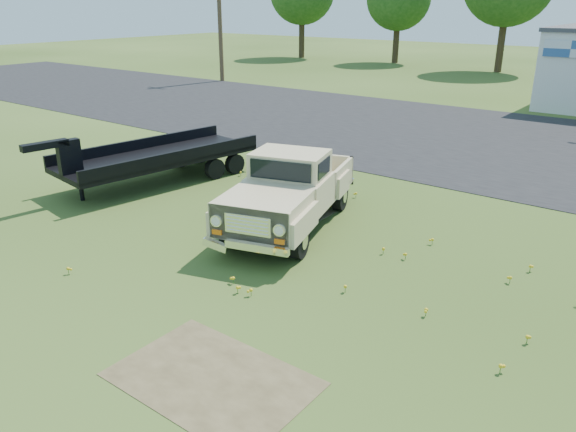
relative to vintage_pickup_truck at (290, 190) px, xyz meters
The scene contains 7 objects.
ground 3.11m from the vintage_pickup_truck, 64.10° to the right, with size 140.00×140.00×0.00m, color #2F4315.
asphalt_lot 12.45m from the vintage_pickup_truck, 84.03° to the left, with size 90.00×14.00×0.02m, color black.
dirt_patch_a 6.38m from the vintage_pickup_truck, 63.75° to the right, with size 3.00×2.00×0.01m, color #4B4028.
dirt_patch_b 1.48m from the vintage_pickup_truck, 130.10° to the left, with size 2.20×1.60×0.01m, color #4B4028.
utility_pole_west 28.57m from the vintage_pickup_truck, 136.95° to the left, with size 1.60×0.30×9.00m.
vintage_pickup_truck is the anchor object (origin of this frame).
flatbed_trailer 5.64m from the vintage_pickup_truck, behind, with size 2.27×6.82×1.86m, color black, non-canonical shape.
Camera 1 is at (6.69, -7.93, 5.37)m, focal length 35.00 mm.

